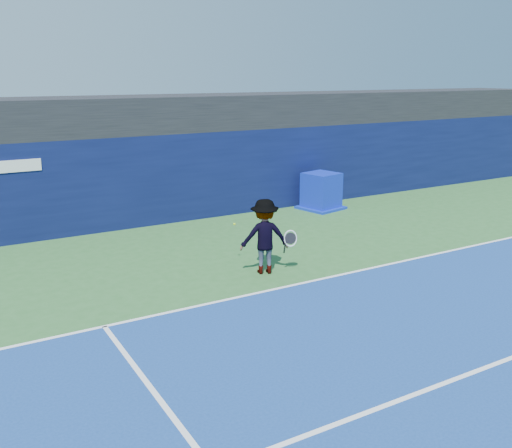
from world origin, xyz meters
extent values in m
plane|color=#2D632C|center=(0.00, 0.00, 0.00)|extent=(80.00, 80.00, 0.00)
cube|color=white|center=(0.00, 3.00, 0.01)|extent=(24.00, 0.10, 0.01)
cube|color=white|center=(0.00, -2.00, 0.01)|extent=(24.00, 0.10, 0.01)
cube|color=black|center=(0.00, 11.50, 3.60)|extent=(36.00, 3.00, 1.20)
cube|color=#0A113A|center=(0.00, 10.50, 1.50)|extent=(36.00, 1.00, 3.00)
cube|color=#0C1FAC|center=(4.98, 9.16, 0.68)|extent=(1.36, 1.36, 1.37)
cube|color=#0C24A8|center=(4.98, 9.16, 0.05)|extent=(1.69, 1.69, 0.09)
imported|color=white|center=(-0.52, 4.16, 0.96)|extent=(1.42, 1.11, 1.93)
cylinder|color=black|center=(-0.07, 3.91, 0.65)|extent=(0.09, 0.17, 0.30)
torus|color=white|center=(0.07, 3.86, 0.90)|extent=(0.35, 0.20, 0.34)
cylinder|color=black|center=(0.07, 3.86, 0.90)|extent=(0.30, 0.15, 0.29)
sphere|color=#B7DB18|center=(-0.84, 5.17, 1.10)|extent=(0.06, 0.06, 0.06)
camera|label=1|loc=(-7.68, -7.70, 4.97)|focal=40.00mm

